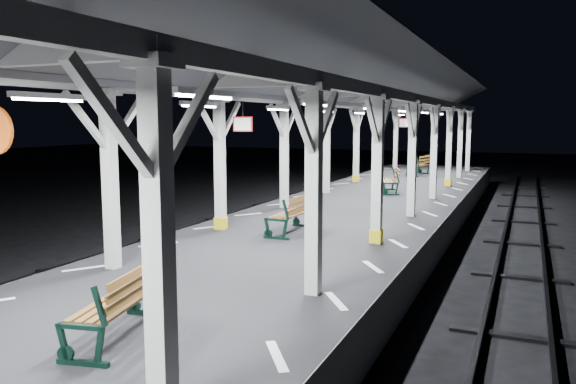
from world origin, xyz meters
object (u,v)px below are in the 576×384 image
Objects in this scene: bench_mid at (295,213)px; bench_far at (392,180)px; bench_extra at (421,165)px; bench_near at (125,300)px.

bench_far is (0.44, 8.68, -0.02)m from bench_mid.
bench_mid is 16.01m from bench_extra.
bench_mid is at bearing -110.25° from bench_far.
bench_far is at bearing 78.53° from bench_near.
bench_extra is (-0.38, 23.06, 0.03)m from bench_near.
bench_far is at bearing 87.65° from bench_mid.
bench_near is 1.01× the size of bench_far.
bench_mid is 8.69m from bench_far.
bench_near is 15.73m from bench_far.
bench_mid is 0.97× the size of bench_far.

